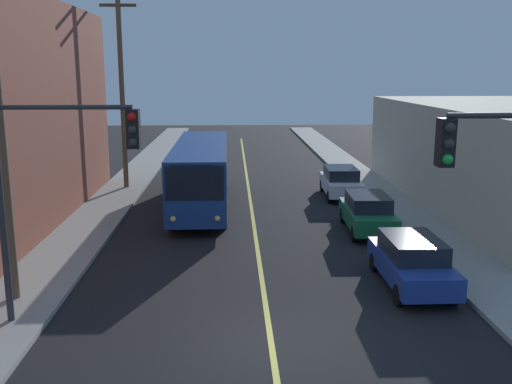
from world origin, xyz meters
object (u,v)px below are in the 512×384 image
parked_car_white (341,181)px  city_bus (201,171)px  parked_car_green (368,212)px  parked_car_blue (412,261)px  traffic_signal_left_corner (58,168)px  utility_pole_mid (121,76)px

parked_car_white → city_bus: bearing=-164.9°
city_bus → parked_car_white: city_bus is taller
city_bus → parked_car_green: (7.30, -4.97, -0.98)m
parked_car_blue → traffic_signal_left_corner: (-10.13, -2.40, 3.46)m
city_bus → parked_car_white: bearing=15.1°
parked_car_white → traffic_signal_left_corner: (-10.38, -15.85, 3.46)m
parked_car_green → traffic_signal_left_corner: size_ratio=0.74×
parked_car_blue → parked_car_white: size_ratio=0.99×
parked_car_green → parked_car_white: size_ratio=1.00×
parked_car_blue → parked_car_green: (0.10, 6.46, 0.00)m
parked_car_green → parked_car_white: (0.16, 6.99, 0.00)m
parked_car_blue → parked_car_green: size_ratio=0.99×
utility_pole_mid → traffic_signal_left_corner: bearing=-84.8°
parked_car_blue → utility_pole_mid: bearing=126.6°
parked_car_green → traffic_signal_left_corner: 13.96m
parked_car_green → parked_car_white: 6.99m
city_bus → parked_car_white: size_ratio=2.74×
parked_car_white → parked_car_blue: bearing=-91.1°
parked_car_green → parked_car_blue: bearing=-90.9°
parked_car_white → utility_pole_mid: (-12.05, 2.45, 5.63)m
parked_car_green → parked_car_white: same height
parked_car_blue → traffic_signal_left_corner: size_ratio=0.73×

